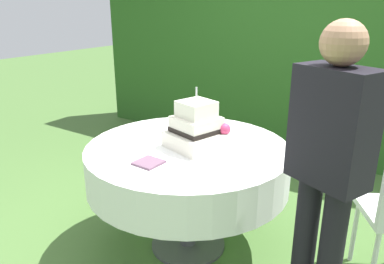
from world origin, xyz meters
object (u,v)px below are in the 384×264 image
at_px(cake_table, 188,164).
at_px(standing_person, 328,167).
at_px(napkin_stack, 149,163).
at_px(serving_plate_left, 181,167).
at_px(serving_plate_near, 143,135).
at_px(serving_plate_far, 242,165).
at_px(wedding_cake, 197,129).

xyz_separation_m(cake_table, standing_person, (0.94, -0.20, 0.29)).
relative_size(napkin_stack, standing_person, 0.09).
relative_size(cake_table, serving_plate_left, 12.22).
bearing_deg(napkin_stack, serving_plate_near, 134.95).
xyz_separation_m(cake_table, napkin_stack, (-0.03, -0.36, 0.14)).
bearing_deg(serving_plate_left, cake_table, 117.93).
height_order(serving_plate_left, napkin_stack, napkin_stack).
bearing_deg(serving_plate_left, serving_plate_near, 151.55).
bearing_deg(serving_plate_near, cake_table, 2.79).
relative_size(serving_plate_far, napkin_stack, 0.89).
bearing_deg(napkin_stack, serving_plate_far, 30.61).
bearing_deg(standing_person, serving_plate_far, 167.31).
bearing_deg(wedding_cake, napkin_stack, -102.90).
distance_m(serving_plate_far, napkin_stack, 0.54).
height_order(wedding_cake, serving_plate_near, wedding_cake).
bearing_deg(wedding_cake, serving_plate_near, -175.08).
bearing_deg(serving_plate_left, wedding_cake, 107.94).
xyz_separation_m(serving_plate_near, napkin_stack, (0.34, -0.34, 0.00)).
bearing_deg(serving_plate_far, cake_table, 168.72).
distance_m(wedding_cake, serving_plate_left, 0.36).
bearing_deg(cake_table, wedding_cake, 18.13).
height_order(cake_table, napkin_stack, napkin_stack).
xyz_separation_m(wedding_cake, serving_plate_far, (0.38, -0.11, -0.12)).
distance_m(cake_table, serving_plate_left, 0.38).
bearing_deg(serving_plate_near, serving_plate_left, -28.45).
distance_m(serving_plate_near, serving_plate_far, 0.81).
relative_size(serving_plate_left, napkin_stack, 0.74).
height_order(cake_table, serving_plate_left, serving_plate_left).
bearing_deg(serving_plate_far, wedding_cake, 164.37).
height_order(wedding_cake, serving_plate_left, wedding_cake).
relative_size(serving_plate_near, serving_plate_left, 1.12).
distance_m(serving_plate_left, napkin_stack, 0.20).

